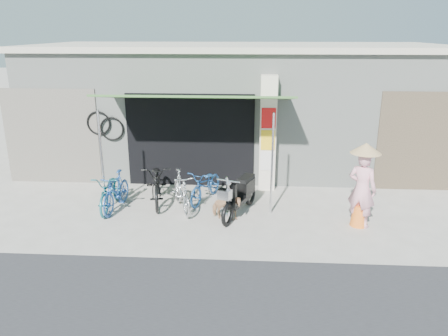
# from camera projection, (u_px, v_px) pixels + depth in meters

# --- Properties ---
(ground) EXTENTS (80.00, 80.00, 0.00)m
(ground) POSITION_uv_depth(u_px,v_px,m) (230.00, 226.00, 9.50)
(ground) COLOR #B0AA9F
(ground) RESTS_ON ground
(bicycle_shop) EXTENTS (12.30, 5.30, 3.66)m
(bicycle_shop) POSITION_uv_depth(u_px,v_px,m) (238.00, 104.00, 13.79)
(bicycle_shop) COLOR #A3A9A1
(bicycle_shop) RESTS_ON ground
(shop_pillar) EXTENTS (0.42, 0.44, 3.00)m
(shop_pillar) POSITION_uv_depth(u_px,v_px,m) (268.00, 134.00, 11.32)
(shop_pillar) COLOR beige
(shop_pillar) RESTS_ON ground
(awning) EXTENTS (4.60, 1.88, 2.72)m
(awning) POSITION_uv_depth(u_px,v_px,m) (196.00, 99.00, 10.34)
(awning) COLOR #315B28
(awning) RESTS_ON ground
(neighbour_right) EXTENTS (2.60, 0.06, 2.60)m
(neighbour_right) POSITION_uv_depth(u_px,v_px,m) (428.00, 142.00, 11.28)
(neighbour_right) COLOR brown
(neighbour_right) RESTS_ON ground
(neighbour_left) EXTENTS (2.60, 0.06, 2.60)m
(neighbour_left) POSITION_uv_depth(u_px,v_px,m) (52.00, 137.00, 11.87)
(neighbour_left) COLOR #6B665B
(neighbour_left) RESTS_ON ground
(bike_teal) EXTENTS (0.66, 1.70, 0.88)m
(bike_teal) POSITION_uv_depth(u_px,v_px,m) (111.00, 191.00, 10.31)
(bike_teal) COLOR #18646D
(bike_teal) RESTS_ON ground
(bike_blue) EXTENTS (0.57, 1.54, 0.90)m
(bike_blue) POSITION_uv_depth(u_px,v_px,m) (116.00, 191.00, 10.24)
(bike_blue) COLOR #224F9C
(bike_blue) RESTS_ON ground
(bike_black) EXTENTS (1.07, 2.07, 1.04)m
(bike_black) POSITION_uv_depth(u_px,v_px,m) (157.00, 182.00, 10.66)
(bike_black) COLOR black
(bike_black) RESTS_ON ground
(bike_silver) EXTENTS (0.98, 1.62, 0.94)m
(bike_silver) POSITION_uv_depth(u_px,v_px,m) (181.00, 191.00, 10.22)
(bike_silver) COLOR silver
(bike_silver) RESTS_ON ground
(bike_navy) EXTENTS (1.05, 1.66, 0.83)m
(bike_navy) POSITION_uv_depth(u_px,v_px,m) (206.00, 185.00, 10.78)
(bike_navy) COLOR #21569B
(bike_navy) RESTS_ON ground
(street_dog) EXTENTS (0.76, 0.48, 0.60)m
(street_dog) POSITION_uv_depth(u_px,v_px,m) (226.00, 207.00, 9.72)
(street_dog) COLOR tan
(street_dog) RESTS_ON ground
(moped) EXTENTS (0.86, 1.77, 1.05)m
(moped) POSITION_uv_depth(u_px,v_px,m) (240.00, 195.00, 9.96)
(moped) COLOR black
(moped) RESTS_ON ground
(nun) EXTENTS (0.73, 0.68, 1.85)m
(nun) POSITION_uv_depth(u_px,v_px,m) (362.00, 186.00, 9.25)
(nun) COLOR pink
(nun) RESTS_ON ground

